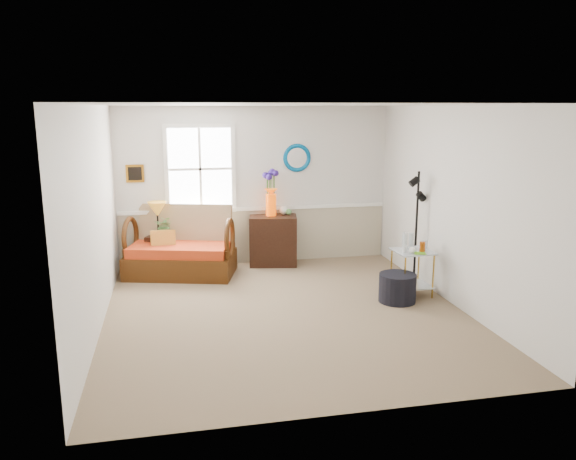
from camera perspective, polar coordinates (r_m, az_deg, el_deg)
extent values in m
cube|color=olive|center=(7.26, -0.25, -8.36)|extent=(4.50, 5.00, 0.01)
cube|color=white|center=(6.80, -0.27, 12.62)|extent=(4.50, 5.00, 0.01)
cube|color=silver|center=(9.34, -3.33, 4.52)|extent=(4.50, 0.01, 2.60)
cube|color=silver|center=(4.55, 6.05, -3.87)|extent=(4.50, 0.01, 2.60)
cube|color=silver|center=(6.84, -19.07, 0.98)|extent=(0.01, 5.00, 2.60)
cube|color=silver|center=(7.68, 16.44, 2.33)|extent=(0.01, 5.00, 2.60)
cube|color=#AFA58A|center=(9.48, -3.25, -0.60)|extent=(4.46, 0.02, 0.90)
cube|color=white|center=(9.37, -3.27, 2.19)|extent=(4.46, 0.04, 0.06)
cube|color=#AC6C17|center=(9.21, -15.28, 5.56)|extent=(0.28, 0.03, 0.28)
torus|color=#00749E|center=(9.40, 0.91, 7.34)|extent=(0.47, 0.07, 0.47)
imported|color=#548646|center=(9.09, -12.41, 0.16)|extent=(0.38, 0.40, 0.25)
cylinder|color=black|center=(7.73, 11.05, -5.79)|extent=(0.53, 0.53, 0.38)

